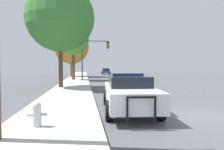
{
  "coord_description": "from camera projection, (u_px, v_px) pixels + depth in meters",
  "views": [
    {
      "loc": [
        -4.12,
        -7.8,
        1.87
      ],
      "look_at": [
        -1.5,
        12.85,
        1.0
      ],
      "focal_mm": 35.0,
      "sensor_mm": 36.0,
      "label": 1
    }
  ],
  "objects": [
    {
      "name": "ground_plane",
      "position": [
        193.0,
        115.0,
        8.33
      ],
      "size": [
        110.0,
        110.0,
        0.0
      ],
      "primitive_type": "plane",
      "color": "#4F4F54"
    },
    {
      "name": "sidewalk_left",
      "position": [
        57.0,
        117.0,
        7.69
      ],
      "size": [
        3.0,
        110.0,
        0.13
      ],
      "color": "#BCB7AD",
      "rests_on": "ground_plane"
    },
    {
      "name": "police_car",
      "position": [
        129.0,
        92.0,
        9.07
      ],
      "size": [
        2.28,
        5.42,
        1.55
      ],
      "rotation": [
        0.0,
        0.0,
        3.07
      ],
      "color": "white",
      "rests_on": "ground_plane"
    },
    {
      "name": "fire_hydrant",
      "position": [
        37.0,
        113.0,
        6.25
      ],
      "size": [
        0.57,
        0.25,
        0.71
      ],
      "color": "#B7BCC1",
      "rests_on": "sidewalk_left"
    },
    {
      "name": "traffic_light",
      "position": [
        93.0,
        52.0,
        27.1
      ],
      "size": [
        3.44,
        0.35,
        4.99
      ],
      "color": "#424247",
      "rests_on": "sidewalk_left"
    },
    {
      "name": "car_background_distant",
      "position": [
        106.0,
        71.0,
        49.69
      ],
      "size": [
        2.05,
        4.32,
        1.32
      ],
      "rotation": [
        0.0,
        0.0,
        -0.05
      ],
      "color": "navy",
      "rests_on": "ground_plane"
    },
    {
      "name": "tree_sidewalk_near",
      "position": [
        60.0,
        18.0,
        17.72
      ],
      "size": [
        5.58,
        5.58,
        8.47
      ],
      "color": "#4C3823",
      "rests_on": "sidewalk_left"
    },
    {
      "name": "tree_sidewalk_far",
      "position": [
        71.0,
        46.0,
        36.65
      ],
      "size": [
        5.87,
        5.87,
        7.95
      ],
      "color": "brown",
      "rests_on": "sidewalk_left"
    },
    {
      "name": "tree_sidewalk_mid",
      "position": [
        73.0,
        40.0,
        27.65
      ],
      "size": [
        4.0,
        4.0,
        7.11
      ],
      "color": "brown",
      "rests_on": "sidewalk_left"
    }
  ]
}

